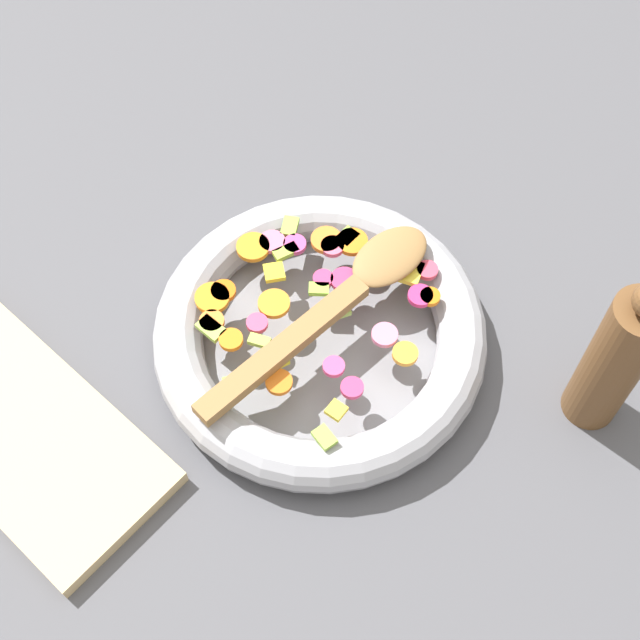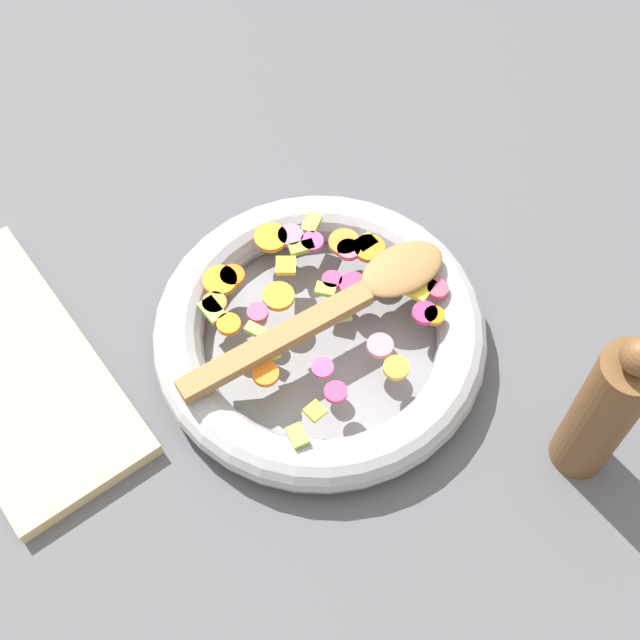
{
  "view_description": "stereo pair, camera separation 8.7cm",
  "coord_description": "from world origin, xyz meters",
  "px_view_note": "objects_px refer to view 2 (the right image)",
  "views": [
    {
      "loc": [
        0.29,
        -0.33,
        0.8
      ],
      "look_at": [
        0.0,
        0.0,
        0.05
      ],
      "focal_mm": 50.0,
      "sensor_mm": 36.0,
      "label": 1
    },
    {
      "loc": [
        0.35,
        -0.26,
        0.8
      ],
      "look_at": [
        0.0,
        0.0,
        0.05
      ],
      "focal_mm": 50.0,
      "sensor_mm": 36.0,
      "label": 2
    }
  ],
  "objects_px": {
    "skillet": "(320,334)",
    "cutting_board": "(15,371)",
    "pepper_mill": "(604,411)",
    "wooden_spoon": "(343,301)"
  },
  "relations": [
    {
      "from": "skillet",
      "to": "wooden_spoon",
      "type": "bearing_deg",
      "value": 85.41
    },
    {
      "from": "cutting_board",
      "to": "skillet",
      "type": "bearing_deg",
      "value": 59.74
    },
    {
      "from": "pepper_mill",
      "to": "cutting_board",
      "type": "height_order",
      "value": "pepper_mill"
    },
    {
      "from": "skillet",
      "to": "cutting_board",
      "type": "xyz_separation_m",
      "value": [
        -0.15,
        -0.26,
        -0.01
      ]
    },
    {
      "from": "skillet",
      "to": "pepper_mill",
      "type": "xyz_separation_m",
      "value": [
        0.24,
        0.13,
        0.07
      ]
    },
    {
      "from": "skillet",
      "to": "cutting_board",
      "type": "distance_m",
      "value": 0.31
    },
    {
      "from": "skillet",
      "to": "wooden_spoon",
      "type": "xyz_separation_m",
      "value": [
        0.0,
        0.03,
        0.04
      ]
    },
    {
      "from": "cutting_board",
      "to": "pepper_mill",
      "type": "bearing_deg",
      "value": 44.53
    },
    {
      "from": "skillet",
      "to": "pepper_mill",
      "type": "height_order",
      "value": "pepper_mill"
    },
    {
      "from": "pepper_mill",
      "to": "cutting_board",
      "type": "relative_size",
      "value": 0.67
    }
  ]
}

